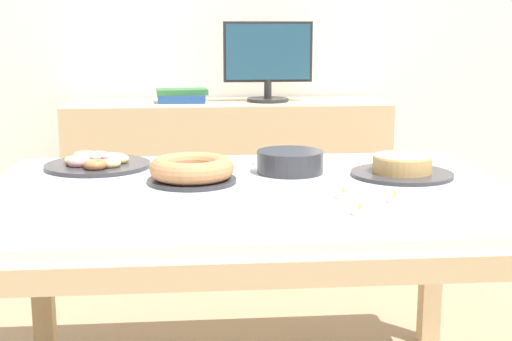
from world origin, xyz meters
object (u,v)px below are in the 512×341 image
(pastry_platter, at_px, (97,163))
(tealight_right_edge, at_px, (395,199))
(book_stack, at_px, (182,96))
(plate_stack, at_px, (290,162))
(tealight_centre, at_px, (343,194))
(computer_monitor, at_px, (268,62))
(tealight_near_front, at_px, (258,162))
(cake_golden_bundt, at_px, (192,170))
(cake_chocolate_round, at_px, (402,168))
(tealight_near_cakes, at_px, (360,211))

(pastry_platter, height_order, tealight_right_edge, pastry_platter)
(book_stack, bearing_deg, plate_stack, -73.87)
(tealight_centre, bearing_deg, plate_stack, 105.71)
(plate_stack, bearing_deg, computer_monitor, 87.30)
(tealight_centre, relative_size, tealight_near_front, 1.00)
(cake_golden_bundt, height_order, tealight_right_edge, cake_golden_bundt)
(pastry_platter, bearing_deg, tealight_centre, -34.14)
(cake_golden_bundt, height_order, pastry_platter, cake_golden_bundt)
(cake_chocolate_round, xyz_separation_m, plate_stack, (-0.34, 0.08, 0.01))
(tealight_centre, bearing_deg, computer_monitor, 91.48)
(cake_golden_bundt, distance_m, tealight_right_edge, 0.61)
(computer_monitor, distance_m, book_stack, 0.44)
(cake_chocolate_round, xyz_separation_m, pastry_platter, (-0.96, 0.22, -0.01))
(computer_monitor, distance_m, tealight_centre, 1.59)
(tealight_right_edge, xyz_separation_m, tealight_near_front, (-0.31, 0.55, 0.00))
(cake_golden_bundt, height_order, plate_stack, cake_golden_bundt)
(book_stack, height_order, tealight_near_cakes, book_stack)
(pastry_platter, height_order, tealight_near_cakes, pastry_platter)
(cake_golden_bundt, relative_size, tealight_near_front, 6.60)
(pastry_platter, bearing_deg, computer_monitor, 57.89)
(book_stack, distance_m, tealight_near_front, 1.12)
(cake_golden_bundt, height_order, tealight_near_front, cake_golden_bundt)
(cake_golden_bundt, xyz_separation_m, tealight_centre, (0.41, -0.23, -0.03))
(tealight_right_edge, bearing_deg, tealight_near_front, 119.44)
(tealight_right_edge, bearing_deg, computer_monitor, 95.73)
(computer_monitor, bearing_deg, plate_stack, -92.70)
(cake_chocolate_round, distance_m, tealight_near_cakes, 0.50)
(plate_stack, relative_size, tealight_right_edge, 5.25)
(computer_monitor, xyz_separation_m, pastry_platter, (-0.68, -1.08, -0.27))
(book_stack, bearing_deg, pastry_platter, -103.88)
(cake_chocolate_round, height_order, cake_golden_bundt, cake_golden_bundt)
(tealight_near_cakes, bearing_deg, book_stack, 104.61)
(cake_chocolate_round, height_order, tealight_centre, cake_chocolate_round)
(computer_monitor, relative_size, tealight_near_front, 10.60)
(book_stack, relative_size, cake_chocolate_round, 0.79)
(computer_monitor, relative_size, cake_golden_bundt, 1.61)
(cake_chocolate_round, distance_m, tealight_right_edge, 0.35)
(cake_chocolate_round, bearing_deg, book_stack, 118.01)
(book_stack, height_order, plate_stack, book_stack)
(cake_golden_bundt, bearing_deg, pastry_platter, 140.42)
(cake_chocolate_round, xyz_separation_m, tealight_centre, (-0.24, -0.27, -0.02))
(book_stack, distance_m, plate_stack, 1.27)
(book_stack, relative_size, tealight_centre, 6.19)
(cake_golden_bundt, height_order, tealight_centre, cake_golden_bundt)
(tealight_centre, bearing_deg, pastry_platter, 145.86)
(cake_chocolate_round, relative_size, tealight_near_cakes, 7.87)
(pastry_platter, distance_m, plate_stack, 0.63)
(pastry_platter, bearing_deg, plate_stack, -12.63)
(cake_chocolate_round, relative_size, tealight_near_front, 7.87)
(computer_monitor, xyz_separation_m, cake_chocolate_round, (0.28, -1.30, -0.26))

